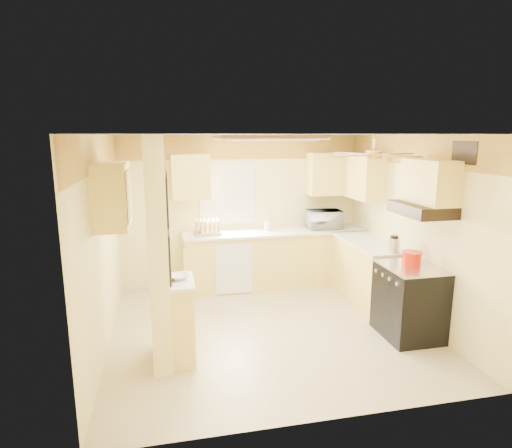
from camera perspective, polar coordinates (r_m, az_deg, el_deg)
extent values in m
plane|color=beige|center=(5.78, 1.70, -13.75)|extent=(4.00, 4.00, 0.00)
plane|color=white|center=(5.22, 1.87, 11.87)|extent=(4.00, 4.00, 0.00)
plane|color=#F7E397|center=(7.18, -1.85, 1.83)|extent=(4.00, 0.00, 4.00)
plane|color=#F7E397|center=(3.62, 9.08, -8.43)|extent=(4.00, 0.00, 4.00)
plane|color=#F7E397|center=(5.27, -19.88, -2.58)|extent=(0.00, 3.80, 3.80)
plane|color=#F7E397|center=(6.15, 20.20, -0.61)|extent=(0.00, 3.80, 3.80)
cube|color=#FFC44B|center=(7.06, -1.88, 10.23)|extent=(4.00, 0.02, 0.40)
cube|color=#F7E397|center=(4.68, -12.84, -3.91)|extent=(0.20, 0.70, 2.50)
cube|color=#E9CB6F|center=(4.95, -9.80, -12.74)|extent=(0.25, 0.55, 0.90)
cube|color=white|center=(4.78, -10.00, -7.61)|extent=(0.28, 0.58, 0.04)
cube|color=#E9CB6F|center=(7.19, 2.56, -4.73)|extent=(3.00, 0.60, 0.90)
cube|color=#E9CB6F|center=(6.71, 14.80, -6.34)|extent=(0.60, 1.40, 0.90)
cube|color=white|center=(7.06, 2.62, -1.09)|extent=(3.04, 0.64, 0.04)
cube|color=white|center=(6.57, 14.94, -2.45)|extent=(0.64, 1.44, 0.04)
cube|color=white|center=(6.75, -2.97, -6.01)|extent=(0.58, 0.02, 0.80)
cube|color=white|center=(7.08, -3.84, 4.12)|extent=(0.92, 0.02, 1.02)
cube|color=white|center=(7.09, -3.85, 4.13)|extent=(0.80, 0.02, 0.90)
cube|color=#E9CB6F|center=(6.83, -8.69, 6.26)|extent=(0.60, 0.35, 0.70)
cube|color=#E9CB6F|center=(7.37, 10.39, 6.61)|extent=(0.90, 0.35, 0.70)
cube|color=#E9CB6F|center=(7.05, 13.94, 6.23)|extent=(0.35, 1.00, 0.70)
cube|color=#E9CB6F|center=(4.89, -18.71, 3.61)|extent=(0.35, 0.75, 0.70)
cube|color=#E9CB6F|center=(5.49, 22.21, 5.25)|extent=(0.35, 0.76, 0.52)
cube|color=black|center=(5.75, 19.74, -9.73)|extent=(0.65, 0.76, 0.90)
cube|color=silver|center=(5.61, 20.06, -5.39)|extent=(0.66, 0.77, 0.02)
cylinder|color=silver|center=(5.27, 18.35, -7.57)|extent=(0.03, 0.05, 0.05)
cylinder|color=silver|center=(5.41, 17.44, -7.01)|extent=(0.03, 0.05, 0.05)
cylinder|color=silver|center=(5.54, 16.63, -6.51)|extent=(0.03, 0.05, 0.05)
cylinder|color=silver|center=(5.68, 15.81, -6.00)|extent=(0.03, 0.05, 0.05)
cube|color=black|center=(5.49, 21.21, 1.84)|extent=(0.50, 0.76, 0.14)
cube|color=black|center=(4.56, -11.80, 3.43)|extent=(0.02, 0.42, 0.57)
cube|color=white|center=(4.56, -11.72, 3.44)|extent=(0.01, 0.37, 0.52)
cube|color=black|center=(4.69, -11.46, -4.44)|extent=(0.02, 0.42, 0.57)
cube|color=yellow|center=(4.69, -11.39, -4.44)|extent=(0.01, 0.37, 0.52)
cube|color=brown|center=(5.72, 1.63, 11.46)|extent=(1.35, 0.95, 0.06)
cube|color=white|center=(5.73, 1.63, 11.21)|extent=(1.15, 0.75, 0.02)
cylinder|color=gold|center=(4.91, 15.51, 10.52)|extent=(0.04, 0.04, 0.16)
cylinder|color=gold|center=(4.92, 15.42, 8.89)|extent=(0.18, 0.18, 0.08)
cube|color=brown|center=(5.16, 17.86, 8.87)|extent=(0.55, 0.28, 0.01)
cube|color=brown|center=(5.14, 12.77, 9.13)|extent=(0.28, 0.55, 0.01)
cube|color=brown|center=(4.69, 12.74, 8.90)|extent=(0.55, 0.28, 0.01)
cube|color=brown|center=(4.70, 18.31, 8.61)|extent=(0.28, 0.55, 0.01)
cube|color=black|center=(5.28, 26.05, 8.52)|extent=(0.02, 0.40, 0.25)
imported|color=white|center=(7.30, 9.08, 0.61)|extent=(0.58, 0.41, 0.31)
imported|color=white|center=(4.80, -10.23, -6.92)|extent=(0.26, 0.26, 0.05)
cylinder|color=red|center=(5.66, 20.03, -4.37)|extent=(0.23, 0.23, 0.15)
cylinder|color=red|center=(5.64, 20.09, -3.58)|extent=(0.24, 0.24, 0.02)
cylinder|color=silver|center=(6.03, 17.91, -2.71)|extent=(0.15, 0.15, 0.20)
cylinder|color=black|center=(6.00, 17.98, -1.62)|extent=(0.10, 0.10, 0.03)
cube|color=#DBB37E|center=(6.84, -6.52, -1.21)|extent=(0.43, 0.33, 0.04)
cube|color=#DBB37E|center=(6.81, -7.96, -0.49)|extent=(0.02, 0.28, 0.23)
cube|color=#DBB37E|center=(6.82, -7.38, -0.47)|extent=(0.02, 0.28, 0.23)
cube|color=#DBB37E|center=(6.82, -6.81, -0.44)|extent=(0.02, 0.28, 0.23)
cube|color=#DBB37E|center=(6.83, -6.23, -0.42)|extent=(0.02, 0.28, 0.23)
cube|color=#DBB37E|center=(6.83, -5.66, -0.39)|extent=(0.02, 0.28, 0.23)
cube|color=#DBB37E|center=(6.84, -5.09, -0.37)|extent=(0.02, 0.28, 0.23)
cylinder|color=white|center=(6.82, -7.38, -0.47)|extent=(0.02, 0.23, 0.23)
cylinder|color=white|center=(6.83, -6.23, -0.42)|extent=(0.02, 0.23, 0.23)
cylinder|color=white|center=(7.07, 1.57, -0.30)|extent=(0.11, 0.11, 0.14)
cylinder|color=#DBB37E|center=(7.07, 1.74, 0.03)|extent=(0.01, 0.01, 0.22)
cylinder|color=#DBB37E|center=(7.08, 1.53, 0.06)|extent=(0.01, 0.01, 0.22)
cylinder|color=#DBB37E|center=(7.06, 1.42, 0.02)|extent=(0.01, 0.01, 0.22)
cylinder|color=#DBB37E|center=(7.05, 1.63, -0.01)|extent=(0.01, 0.01, 0.22)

